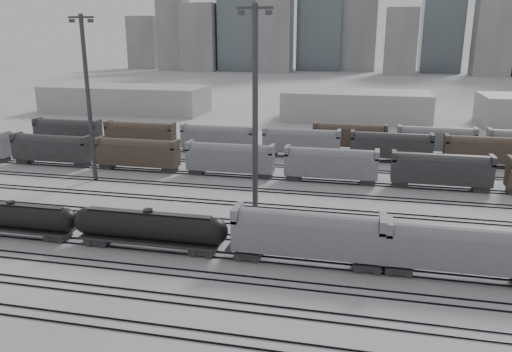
% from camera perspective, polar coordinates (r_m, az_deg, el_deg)
% --- Properties ---
extents(ground, '(900.00, 900.00, 0.00)m').
position_cam_1_polar(ground, '(54.31, -2.80, -9.64)').
color(ground, silver).
rests_on(ground, ground).
extents(tracks, '(220.00, 71.50, 0.16)m').
position_cam_1_polar(tracks, '(70.02, 0.99, -3.54)').
color(tracks, black).
rests_on(tracks, ground).
extents(tank_car_a, '(16.87, 2.81, 4.17)m').
position_cam_1_polar(tank_car_a, '(66.40, -26.04, -4.20)').
color(tank_car_a, black).
rests_on(tank_car_a, ground).
extents(tank_car_b, '(18.29, 3.05, 4.52)m').
position_cam_1_polar(tank_car_b, '(57.33, -12.13, -5.73)').
color(tank_car_b, black).
rests_on(tank_car_b, ground).
extents(hopper_car_a, '(15.81, 3.14, 5.65)m').
position_cam_1_polar(hopper_car_a, '(52.41, 5.89, -6.51)').
color(hopper_car_a, black).
rests_on(hopper_car_a, ground).
extents(hopper_car_b, '(15.26, 3.03, 5.46)m').
position_cam_1_polar(hopper_car_b, '(53.15, 22.76, -7.55)').
color(hopper_car_b, black).
rests_on(hopper_car_b, ground).
extents(light_mast_b, '(4.22, 0.68, 26.39)m').
position_cam_1_polar(light_mast_b, '(84.56, -18.65, 8.72)').
color(light_mast_b, '#343437').
rests_on(light_mast_b, ground).
extents(light_mast_c, '(4.29, 0.69, 26.84)m').
position_cam_1_polar(light_mast_c, '(61.03, -0.10, 7.28)').
color(light_mast_c, '#343437').
rests_on(light_mast_c, ground).
extents(bg_string_near, '(151.00, 3.00, 5.60)m').
position_cam_1_polar(bg_string_near, '(81.98, 8.55, 1.19)').
color(bg_string_near, slate).
rests_on(bg_string_near, ground).
extents(bg_string_mid, '(151.00, 3.00, 5.60)m').
position_cam_1_polar(bg_string_mid, '(97.50, 15.15, 3.17)').
color(bg_string_mid, black).
rests_on(bg_string_mid, ground).
extents(bg_string_far, '(66.00, 3.00, 5.60)m').
position_cam_1_polar(bg_string_far, '(107.54, 24.36, 3.46)').
color(bg_string_far, '#46382C').
rests_on(bg_string_far, ground).
extents(warehouse_left, '(50.00, 18.00, 8.00)m').
position_cam_1_polar(warehouse_left, '(161.10, -14.69, 8.52)').
color(warehouse_left, '#959598').
rests_on(warehouse_left, ground).
extents(warehouse_mid, '(40.00, 18.00, 8.00)m').
position_cam_1_polar(warehouse_mid, '(143.53, 11.32, 7.87)').
color(warehouse_mid, '#959598').
rests_on(warehouse_mid, ground).
extents(skyline, '(316.00, 22.40, 95.00)m').
position_cam_1_polar(skyline, '(327.37, 12.80, 17.56)').
color(skyline, '#9B9A9D').
rests_on(skyline, ground).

